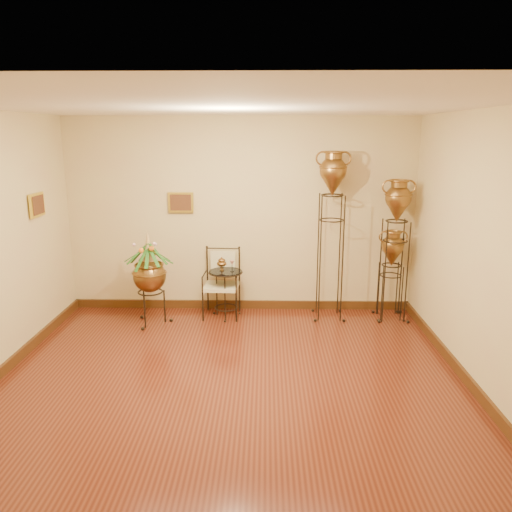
{
  "coord_description": "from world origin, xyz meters",
  "views": [
    {
      "loc": [
        0.37,
        -4.62,
        2.55
      ],
      "look_at": [
        0.25,
        1.3,
        1.1
      ],
      "focal_mm": 35.0,
      "sensor_mm": 36.0,
      "label": 1
    }
  ],
  "objects_px": {
    "armchair": "(221,284)",
    "side_table": "(226,293)",
    "amphora_mid": "(395,249)",
    "amphora_tall": "(331,234)",
    "planter_urn": "(149,272)"
  },
  "relations": [
    {
      "from": "armchair",
      "to": "side_table",
      "type": "bearing_deg",
      "value": -25.9
    },
    {
      "from": "amphora_mid",
      "to": "armchair",
      "type": "height_order",
      "value": "amphora_mid"
    },
    {
      "from": "amphora_mid",
      "to": "side_table",
      "type": "distance_m",
      "value": 2.43
    },
    {
      "from": "amphora_tall",
      "to": "side_table",
      "type": "height_order",
      "value": "amphora_tall"
    },
    {
      "from": "amphora_tall",
      "to": "amphora_mid",
      "type": "xyz_separation_m",
      "value": [
        0.88,
        -0.03,
        -0.2
      ]
    },
    {
      "from": "planter_urn",
      "to": "armchair",
      "type": "bearing_deg",
      "value": 17.92
    },
    {
      "from": "amphora_tall",
      "to": "amphora_mid",
      "type": "bearing_deg",
      "value": -2.15
    },
    {
      "from": "armchair",
      "to": "side_table",
      "type": "distance_m",
      "value": 0.15
    },
    {
      "from": "amphora_tall",
      "to": "armchair",
      "type": "height_order",
      "value": "amphora_tall"
    },
    {
      "from": "amphora_tall",
      "to": "side_table",
      "type": "xyz_separation_m",
      "value": [
        -1.46,
        -0.04,
        -0.85
      ]
    },
    {
      "from": "planter_urn",
      "to": "armchair",
      "type": "xyz_separation_m",
      "value": [
        0.95,
        0.31,
        -0.25
      ]
    },
    {
      "from": "amphora_tall",
      "to": "planter_urn",
      "type": "distance_m",
      "value": 2.53
    },
    {
      "from": "armchair",
      "to": "amphora_tall",
      "type": "bearing_deg",
      "value": 2.98
    },
    {
      "from": "amphora_tall",
      "to": "planter_urn",
      "type": "bearing_deg",
      "value": -172.94
    },
    {
      "from": "planter_urn",
      "to": "amphora_mid",
      "type": "bearing_deg",
      "value": 4.65
    }
  ]
}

